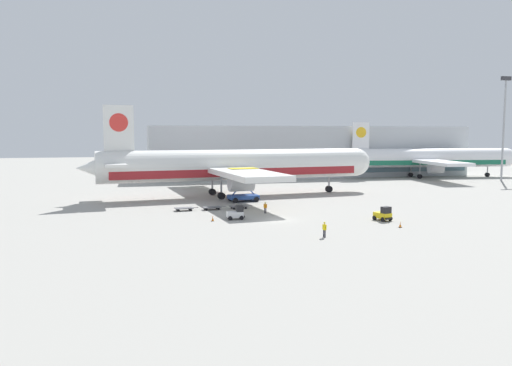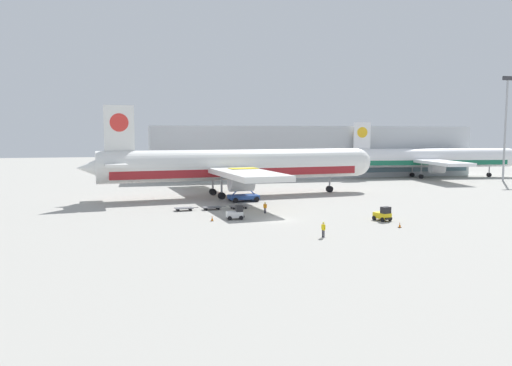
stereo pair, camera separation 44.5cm
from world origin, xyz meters
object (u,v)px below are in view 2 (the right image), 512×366
baggage_tug_mid (383,214)px  baggage_dolly_second (212,207)px  light_mast (506,121)px  ground_crew_near (265,207)px  traffic_cone_near (400,225)px  airplane_distant (427,159)px  baggage_dolly_lead (184,208)px  ground_crew_far (323,228)px  scissor_lift_loader (243,189)px  baggage_tug_foreground (236,213)px  traffic_cone_far (212,218)px  airplane_main (234,166)px  baggage_dolly_third (239,206)px

baggage_tug_mid → baggage_dolly_second: baggage_tug_mid is taller
light_mast → ground_crew_near: (-72.33, -36.59, -14.08)m
traffic_cone_near → baggage_dolly_second: bearing=136.1°
airplane_distant → baggage_dolly_lead: bearing=-141.3°
ground_crew_near → ground_crew_far: 18.80m
scissor_lift_loader → traffic_cone_near: 32.47m
baggage_dolly_second → traffic_cone_near: 29.61m
baggage_tug_foreground → ground_crew_far: baggage_tug_foreground is taller
baggage_dolly_lead → light_mast: bearing=14.6°
ground_crew_far → traffic_cone_far: size_ratio=2.42×
airplane_main → baggage_dolly_third: size_ratio=15.42×
airplane_main → ground_crew_near: (0.71, -21.13, -4.86)m
baggage_dolly_lead → baggage_dolly_second: bearing=-6.2°
airplane_main → airplane_distant: 65.58m
ground_crew_near → traffic_cone_far: ground_crew_near is taller
baggage_dolly_lead → baggage_dolly_third: size_ratio=1.00×
ground_crew_near → baggage_dolly_third: bearing=-23.5°
baggage_tug_foreground → traffic_cone_near: size_ratio=3.23×
airplane_main → traffic_cone_near: bearing=-74.2°
baggage_dolly_lead → ground_crew_near: (11.71, -5.43, 0.59)m
ground_crew_far → traffic_cone_far: 17.71m
baggage_dolly_second → traffic_cone_far: traffic_cone_far is taller
baggage_dolly_second → airplane_main: bearing=61.4°
airplane_distant → scissor_lift_loader: size_ratio=8.62×
scissor_lift_loader → baggage_dolly_second: bearing=-135.5°
baggage_dolly_second → baggage_dolly_third: same height
ground_crew_far → traffic_cone_far: ground_crew_far is taller
baggage_dolly_third → traffic_cone_near: 26.72m
airplane_main → baggage_dolly_lead: bearing=-131.2°
airplane_main → light_mast: bearing=5.7°
baggage_dolly_second → airplane_distant: bearing=27.9°
baggage_dolly_second → traffic_cone_far: bearing=-103.8°
scissor_lift_loader → traffic_cone_near: scissor_lift_loader is taller
traffic_cone_near → scissor_lift_loader: bearing=116.3°
ground_crew_near → traffic_cone_near: ground_crew_near is taller
light_mast → airplane_main: size_ratio=0.45×
airplane_distant → baggage_tug_foreground: 83.33m
traffic_cone_near → baggage_dolly_third: bearing=129.3°
baggage_tug_foreground → airplane_main: bearing=80.9°
airplane_distant → baggage_tug_foreground: bearing=-133.4°
scissor_lift_loader → baggage_dolly_third: size_ratio=1.58×
baggage_tug_mid → baggage_tug_foreground: bearing=-123.7°
baggage_dolly_third → ground_crew_near: 6.29m
light_mast → scissor_lift_loader: (-72.72, -22.69, -12.84)m
baggage_dolly_third → baggage_dolly_second: bearing=175.8°
airplane_distant → ground_crew_near: (-58.52, -49.27, -4.18)m
light_mast → scissor_lift_loader: 77.25m
airplane_main → baggage_dolly_lead: 19.92m
airplane_distant → ground_crew_far: airplane_distant is taller
scissor_lift_loader → traffic_cone_far: scissor_lift_loader is taller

